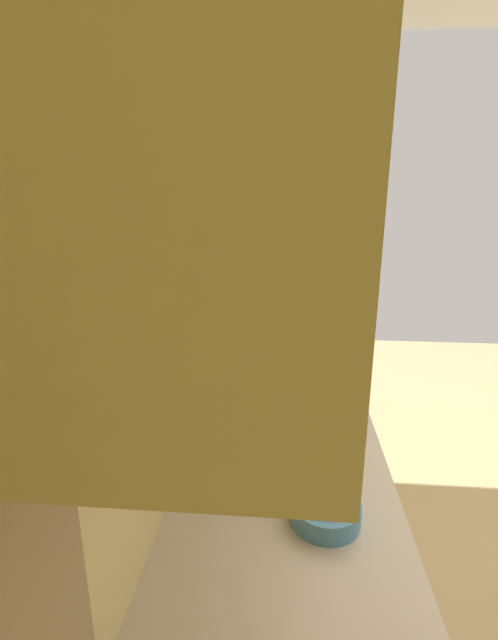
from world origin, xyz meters
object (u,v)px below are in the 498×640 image
Objects in this scene: oven_range at (288,353)px; kettle at (307,336)px; microwave at (280,372)px; bowl at (326,511)px.

kettle is at bearing -175.40° from oven_range.
oven_range is 5.81× the size of kettle.
kettle is (0.71, -0.13, -0.09)m from microwave.
bowl is at bearing -167.35° from microwave.
oven_range is 2.12× the size of microwave.
oven_range is at bearing -1.27° from microwave.
kettle is at bearing -10.20° from microwave.
oven_range reaches higher than kettle.
bowl is (-2.36, -0.09, 0.48)m from oven_range.
oven_range is 2.41m from bowl.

